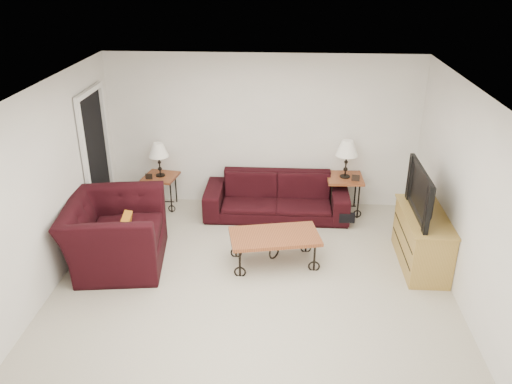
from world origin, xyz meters
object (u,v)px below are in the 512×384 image
armchair (115,233)px  side_table_right (344,194)px  lamp_left (159,160)px  television (428,192)px  coffee_table (274,249)px  lamp_right (346,159)px  tv_stand (422,240)px  side_table_left (162,191)px  sofa (276,196)px  backpack (346,211)px

armchair → side_table_right: bearing=-68.6°
lamp_left → television: television is taller
lamp_left → coffee_table: size_ratio=0.47×
lamp_right → tv_stand: bearing=-59.6°
tv_stand → coffee_table: bearing=-176.8°
side_table_left → lamp_right: (2.99, 0.00, 0.64)m
lamp_left → tv_stand: lamp_left is taller
lamp_right → coffee_table: lamp_right is taller
sofa → tv_stand: bearing=-34.3°
sofa → side_table_right: (1.08, 0.18, -0.02)m
tv_stand → television: (-0.02, 0.00, 0.70)m
sofa → armchair: (-2.12, -1.56, 0.12)m
sofa → tv_stand: tv_stand is taller
side_table_right → sofa: bearing=-170.6°
coffee_table → television: 2.13m
side_table_right → tv_stand: size_ratio=0.49×
backpack → lamp_left: bearing=173.8°
side_table_right → coffee_table: (-1.07, -1.64, -0.09)m
lamp_left → backpack: lamp_left is taller
side_table_left → side_table_right: side_table_right is taller
lamp_right → tv_stand: (0.90, -1.53, -0.55)m
side_table_left → armchair: bearing=-97.1°
side_table_right → lamp_left: lamp_left is taller
television → sofa: bearing=-124.6°
side_table_left → armchair: (-0.22, -1.74, 0.17)m
sofa → lamp_left: lamp_left is taller
coffee_table → tv_stand: 1.98m
lamp_right → armchair: size_ratio=0.44×
television → side_table_left: bearing=-111.6°
coffee_table → television: size_ratio=1.06×
tv_stand → television: 0.70m
lamp_left → lamp_right: (2.99, 0.00, 0.08)m
lamp_left → armchair: size_ratio=0.40×
coffee_table → tv_stand: bearing=3.2°
television → lamp_left: bearing=-111.6°
side_table_right → armchair: bearing=-151.4°
sofa → television: size_ratio=2.03×
armchair → backpack: (3.21, 1.27, -0.22)m
lamp_right → backpack: lamp_right is taller
side_table_left → lamp_left: size_ratio=1.00×
tv_stand → backpack: 1.39m
side_table_right → lamp_right: 0.62m
armchair → tv_stand: armchair is taller
lamp_left → armchair: bearing=-97.1°
armchair → tv_stand: size_ratio=1.12×
side_table_right → armchair: (-3.21, -1.74, 0.15)m
sofa → lamp_right: (1.08, 0.18, 0.59)m
lamp_left → coffee_table: bearing=-40.6°
lamp_right → sofa: bearing=-170.6°
sofa → lamp_left: 1.98m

